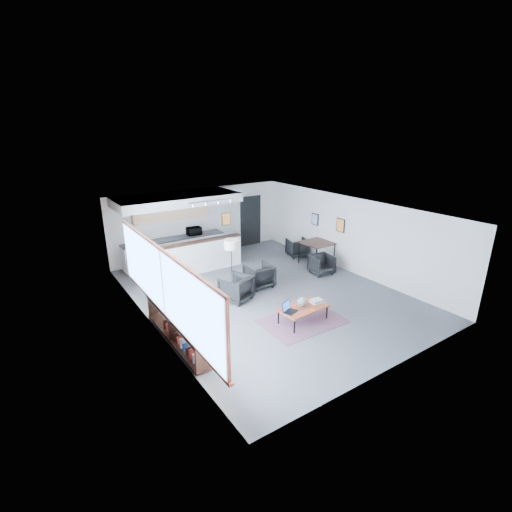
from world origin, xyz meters
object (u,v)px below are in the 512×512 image
ceramic_pot (302,302)px  dining_chair_near (322,265)px  armchair_left (236,287)px  dining_table (317,244)px  microwave (194,230)px  dining_chair_far (298,248)px  floor_lamp (231,246)px  laptop (288,309)px  armchair_right (259,275)px  coffee_table (303,308)px  book_stack (317,301)px

ceramic_pot → dining_chair_near: size_ratio=0.40×
armchair_left → dining_table: size_ratio=0.78×
microwave → dining_chair_far: bearing=-29.9°
armchair_left → dining_chair_near: (3.50, 0.13, -0.10)m
floor_lamp → dining_chair_far: 3.87m
floor_lamp → dining_chair_far: floor_lamp is taller
laptop → armchair_right: armchair_right is taller
laptop → floor_lamp: size_ratio=0.28×
coffee_table → dining_chair_near: bearing=34.4°
book_stack → armchair_left: (-1.25, 2.05, -0.05)m
armchair_right → dining_chair_far: 3.27m
coffee_table → laptop: 0.48m
dining_chair_near → floor_lamp: bearing=172.8°
armchair_right → dining_chair_near: 2.42m
coffee_table → microwave: (-0.21, 6.10, 0.72)m
laptop → dining_chair_far: (3.66, 4.01, -0.16)m
book_stack → dining_chair_near: dining_chair_near is taller
book_stack → armchair_left: 2.40m
floor_lamp → microwave: floor_lamp is taller
floor_lamp → microwave: size_ratio=3.00×
laptop → floor_lamp: (0.08, 2.94, 0.85)m
dining_chair_far → dining_chair_near: bearing=91.2°
book_stack → dining_chair_near: (2.25, 2.18, -0.15)m
coffee_table → book_stack: bearing=-3.6°
armchair_left → microwave: microwave is taller
floor_lamp → dining_chair_far: (3.58, 1.07, -1.02)m
coffee_table → laptop: size_ratio=3.09×
armchair_right → dining_chair_far: bearing=-148.9°
laptop → dining_table: dining_table is taller
laptop → dining_table: (3.66, 2.94, 0.29)m
armchair_right → ceramic_pot: bearing=85.1°
ceramic_pot → dining_table: 4.34m
book_stack → dining_chair_far: bearing=56.0°
laptop → dining_chair_near: size_ratio=0.69×
armchair_left → dining_table: bearing=170.8°
coffee_table → armchair_right: 2.51m
armchair_left → microwave: (0.58, 4.04, 0.70)m
armchair_left → floor_lamp: (0.40, 0.92, 0.94)m
armchair_left → dining_chair_far: armchair_left is taller
ceramic_pot → dining_chair_near: ceramic_pot is taller
dining_chair_near → microwave: bearing=133.8°
book_stack → dining_table: bearing=47.4°
armchair_left → armchair_right: size_ratio=1.02×
ceramic_pot → book_stack: 0.48m
laptop → floor_lamp: floor_lamp is taller
floor_lamp → dining_chair_near: (3.11, -0.79, -1.03)m
armchair_right → laptop: bearing=74.8°
armchair_left → dining_table: (3.98, 0.92, 0.37)m
floor_lamp → coffee_table: bearing=-82.5°
coffee_table → book_stack: 0.47m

